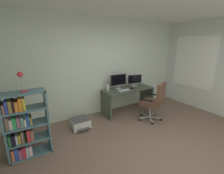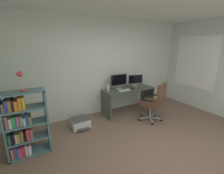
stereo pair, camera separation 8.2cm
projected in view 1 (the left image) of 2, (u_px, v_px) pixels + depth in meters
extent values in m
cube|color=#795F4F|center=(158.00, 155.00, 2.89)|extent=(5.47, 4.50, 0.02)
cube|color=silver|center=(101.00, 68.00, 4.43)|extent=(5.47, 0.10, 2.67)
cube|color=white|center=(193.00, 62.00, 4.88)|extent=(0.01, 1.22, 1.49)
cube|color=white|center=(193.00, 62.00, 4.88)|extent=(0.02, 1.30, 1.57)
cube|color=#454E40|center=(128.00, 89.00, 4.54)|extent=(1.52, 0.60, 0.04)
cube|color=#454E40|center=(106.00, 106.00, 4.27)|extent=(0.04, 0.58, 0.69)
cube|color=#454E40|center=(146.00, 97.00, 5.00)|extent=(0.04, 0.58, 0.69)
cylinder|color=#B2B5B7|center=(118.00, 88.00, 4.52)|extent=(0.18, 0.18, 0.01)
cylinder|color=#B2B5B7|center=(118.00, 86.00, 4.51)|extent=(0.03, 0.03, 0.11)
cube|color=black|center=(118.00, 80.00, 4.46)|extent=(0.49, 0.06, 0.30)
cube|color=black|center=(119.00, 80.00, 4.44)|extent=(0.46, 0.03, 0.28)
cylinder|color=#B2B5B7|center=(134.00, 86.00, 4.82)|extent=(0.18, 0.18, 0.01)
cylinder|color=#B2B5B7|center=(134.00, 84.00, 4.81)|extent=(0.03, 0.03, 0.08)
cube|color=#B7BABC|center=(135.00, 79.00, 4.76)|extent=(0.48, 0.13, 0.28)
cube|color=black|center=(135.00, 79.00, 4.74)|extent=(0.44, 0.10, 0.26)
cube|color=silver|center=(124.00, 90.00, 4.33)|extent=(0.34, 0.13, 0.02)
cube|color=black|center=(132.00, 89.00, 4.47)|extent=(0.08, 0.11, 0.03)
cylinder|color=silver|center=(108.00, 88.00, 4.27)|extent=(0.07, 0.07, 0.17)
cube|color=#B7BABC|center=(152.00, 115.00, 4.34)|extent=(0.29, 0.15, 0.02)
sphere|color=black|center=(154.00, 114.00, 4.46)|extent=(0.06, 0.06, 0.06)
cube|color=#B7BABC|center=(145.00, 115.00, 4.34)|extent=(0.06, 0.30, 0.02)
sphere|color=black|center=(141.00, 114.00, 4.46)|extent=(0.06, 0.06, 0.06)
cube|color=#B7BABC|center=(145.00, 118.00, 4.17)|extent=(0.30, 0.10, 0.02)
sphere|color=black|center=(140.00, 120.00, 4.14)|extent=(0.06, 0.06, 0.06)
cube|color=#B7BABC|center=(151.00, 119.00, 4.07)|extent=(0.18, 0.27, 0.02)
sphere|color=black|center=(152.00, 123.00, 3.94)|extent=(0.06, 0.06, 0.06)
cube|color=#B7BABC|center=(155.00, 117.00, 4.18)|extent=(0.22, 0.25, 0.02)
sphere|color=black|center=(161.00, 120.00, 4.14)|extent=(0.06, 0.06, 0.06)
cylinder|color=#B7BABC|center=(150.00, 111.00, 4.17)|extent=(0.04, 0.04, 0.36)
cube|color=brown|center=(151.00, 103.00, 4.11)|extent=(0.65, 0.62, 0.10)
cube|color=brown|center=(161.00, 93.00, 3.88)|extent=(0.46, 0.25, 0.52)
cube|color=black|center=(147.00, 100.00, 3.86)|extent=(0.16, 0.31, 0.03)
cube|color=black|center=(155.00, 95.00, 4.29)|extent=(0.16, 0.31, 0.03)
cube|color=slate|center=(5.00, 130.00, 2.57)|extent=(0.03, 0.31, 1.21)
cube|color=slate|center=(48.00, 120.00, 2.90)|extent=(0.03, 0.31, 1.21)
cube|color=slate|center=(22.00, 93.00, 2.58)|extent=(0.70, 0.31, 0.03)
cube|color=slate|center=(32.00, 153.00, 2.89)|extent=(0.70, 0.31, 0.03)
cube|color=slate|center=(30.00, 139.00, 2.81)|extent=(0.64, 0.31, 0.03)
cube|color=slate|center=(27.00, 125.00, 2.74)|extent=(0.64, 0.31, 0.03)
cube|color=slate|center=(25.00, 109.00, 2.66)|extent=(0.64, 0.31, 0.03)
cube|color=orange|center=(13.00, 153.00, 2.73)|extent=(0.04, 0.25, 0.20)
cube|color=#2E4CAF|center=(16.00, 152.00, 2.74)|extent=(0.06, 0.23, 0.21)
cube|color=#9B527B|center=(20.00, 151.00, 2.78)|extent=(0.06, 0.24, 0.18)
cube|color=red|center=(24.00, 149.00, 2.80)|extent=(0.05, 0.27, 0.21)
cube|color=silver|center=(27.00, 149.00, 2.83)|extent=(0.04, 0.25, 0.19)
cube|color=silver|center=(30.00, 148.00, 2.86)|extent=(0.05, 0.27, 0.18)
cube|color=#3C9554|center=(10.00, 139.00, 2.65)|extent=(0.04, 0.25, 0.17)
cube|color=black|center=(13.00, 138.00, 2.66)|extent=(0.05, 0.27, 0.19)
cube|color=silver|center=(17.00, 138.00, 2.69)|extent=(0.04, 0.21, 0.17)
cube|color=gold|center=(19.00, 137.00, 2.71)|extent=(0.03, 0.24, 0.17)
cube|color=#755A56|center=(22.00, 135.00, 2.72)|extent=(0.05, 0.27, 0.21)
cube|color=black|center=(25.00, 135.00, 2.76)|extent=(0.03, 0.22, 0.18)
cube|color=red|center=(28.00, 133.00, 2.77)|extent=(0.05, 0.27, 0.21)
cube|color=#915D54|center=(32.00, 133.00, 2.81)|extent=(0.05, 0.24, 0.19)
cube|color=#785B51|center=(7.00, 122.00, 2.57)|extent=(0.05, 0.26, 0.23)
cube|color=silver|center=(11.00, 123.00, 2.59)|extent=(0.04, 0.23, 0.17)
cube|color=green|center=(14.00, 121.00, 2.62)|extent=(0.05, 0.24, 0.19)
cube|color=#975B79|center=(18.00, 121.00, 2.65)|extent=(0.05, 0.23, 0.18)
cube|color=gray|center=(22.00, 120.00, 2.68)|extent=(0.04, 0.24, 0.17)
cube|color=silver|center=(25.00, 120.00, 2.70)|extent=(0.03, 0.26, 0.14)
cube|color=#2048B7|center=(27.00, 119.00, 2.71)|extent=(0.04, 0.24, 0.19)
cube|color=olive|center=(30.00, 119.00, 2.73)|extent=(0.04, 0.22, 0.15)
cube|color=#866056|center=(3.00, 108.00, 2.49)|extent=(0.03, 0.28, 0.15)
cube|color=#353FB7|center=(6.00, 106.00, 2.51)|extent=(0.04, 0.26, 0.20)
cube|color=olive|center=(10.00, 105.00, 2.53)|extent=(0.05, 0.27, 0.19)
cube|color=black|center=(13.00, 105.00, 2.55)|extent=(0.03, 0.26, 0.19)
cube|color=orange|center=(16.00, 105.00, 2.57)|extent=(0.05, 0.26, 0.17)
cube|color=orange|center=(20.00, 103.00, 2.60)|extent=(0.06, 0.27, 0.22)
cube|color=gold|center=(24.00, 103.00, 2.63)|extent=(0.04, 0.26, 0.21)
cylinder|color=red|center=(24.00, 91.00, 2.59)|extent=(0.11, 0.11, 0.02)
cylinder|color=silver|center=(23.00, 83.00, 2.55)|extent=(0.01, 0.01, 0.25)
sphere|color=red|center=(20.00, 74.00, 2.50)|extent=(0.09, 0.09, 0.09)
cube|color=silver|center=(80.00, 123.00, 3.81)|extent=(0.43, 0.40, 0.20)
cube|color=#4C4C51|center=(80.00, 119.00, 3.78)|extent=(0.39, 0.37, 0.02)
cube|color=#4C4C51|center=(84.00, 129.00, 3.62)|extent=(0.30, 0.10, 0.01)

